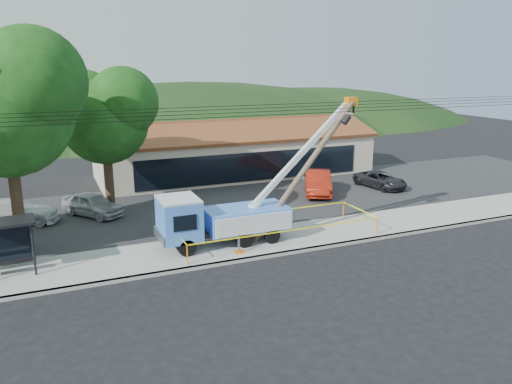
{
  "coord_description": "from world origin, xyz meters",
  "views": [
    {
      "loc": [
        -10.47,
        -18.34,
        9.09
      ],
      "look_at": [
        -0.48,
        5.0,
        2.5
      ],
      "focal_mm": 35.0,
      "sensor_mm": 36.0,
      "label": 1
    }
  ],
  "objects_px": {
    "utility_truck": "(221,217)",
    "car_silver": "(94,217)",
    "leaning_pole": "(309,163)",
    "car_white": "(15,226)",
    "car_red": "(317,195)",
    "bus_shelter": "(4,235)",
    "car_dark": "(380,189)"
  },
  "relations": [
    {
      "from": "car_red",
      "to": "car_white",
      "type": "height_order",
      "value": "car_red"
    },
    {
      "from": "bus_shelter",
      "to": "utility_truck",
      "type": "bearing_deg",
      "value": -4.8
    },
    {
      "from": "utility_truck",
      "to": "car_silver",
      "type": "relative_size",
      "value": 2.61
    },
    {
      "from": "utility_truck",
      "to": "leaning_pole",
      "type": "distance_m",
      "value": 5.36
    },
    {
      "from": "bus_shelter",
      "to": "car_dark",
      "type": "distance_m",
      "value": 25.6
    },
    {
      "from": "car_dark",
      "to": "bus_shelter",
      "type": "bearing_deg",
      "value": -174.49
    },
    {
      "from": "utility_truck",
      "to": "car_silver",
      "type": "xyz_separation_m",
      "value": [
        -5.54,
        7.77,
        -1.55
      ]
    },
    {
      "from": "leaning_pole",
      "to": "car_silver",
      "type": "height_order",
      "value": "leaning_pole"
    },
    {
      "from": "utility_truck",
      "to": "car_red",
      "type": "distance_m",
      "value": 12.02
    },
    {
      "from": "utility_truck",
      "to": "bus_shelter",
      "type": "bearing_deg",
      "value": 178.98
    },
    {
      "from": "leaning_pole",
      "to": "car_red",
      "type": "bearing_deg",
      "value": 56.43
    },
    {
      "from": "bus_shelter",
      "to": "car_dark",
      "type": "relative_size",
      "value": 0.62
    },
    {
      "from": "car_white",
      "to": "car_dark",
      "type": "distance_m",
      "value": 24.74
    },
    {
      "from": "leaning_pole",
      "to": "car_white",
      "type": "distance_m",
      "value": 17.25
    },
    {
      "from": "utility_truck",
      "to": "leaning_pole",
      "type": "relative_size",
      "value": 1.51
    },
    {
      "from": "bus_shelter",
      "to": "car_silver",
      "type": "relative_size",
      "value": 0.63
    },
    {
      "from": "leaning_pole",
      "to": "bus_shelter",
      "type": "relative_size",
      "value": 2.74
    },
    {
      "from": "utility_truck",
      "to": "car_white",
      "type": "relative_size",
      "value": 2.16
    },
    {
      "from": "car_silver",
      "to": "car_dark",
      "type": "xyz_separation_m",
      "value": [
        20.36,
        -1.05,
        0.0
      ]
    },
    {
      "from": "bus_shelter",
      "to": "car_red",
      "type": "bearing_deg",
      "value": 15.53
    },
    {
      "from": "leaning_pole",
      "to": "car_white",
      "type": "height_order",
      "value": "leaning_pole"
    },
    {
      "from": "car_silver",
      "to": "car_red",
      "type": "relative_size",
      "value": 0.83
    },
    {
      "from": "leaning_pole",
      "to": "car_red",
      "type": "height_order",
      "value": "leaning_pole"
    },
    {
      "from": "bus_shelter",
      "to": "car_red",
      "type": "height_order",
      "value": "bus_shelter"
    },
    {
      "from": "leaning_pole",
      "to": "utility_truck",
      "type": "bearing_deg",
      "value": 175.87
    },
    {
      "from": "leaning_pole",
      "to": "car_red",
      "type": "xyz_separation_m",
      "value": [
        4.88,
        7.35,
        -4.0
      ]
    },
    {
      "from": "car_red",
      "to": "bus_shelter",
      "type": "bearing_deg",
      "value": -133.89
    },
    {
      "from": "bus_shelter",
      "to": "car_silver",
      "type": "xyz_separation_m",
      "value": [
        4.31,
        7.6,
        -1.92
      ]
    },
    {
      "from": "car_silver",
      "to": "car_red",
      "type": "height_order",
      "value": "car_red"
    },
    {
      "from": "utility_truck",
      "to": "car_red",
      "type": "xyz_separation_m",
      "value": [
        9.64,
        7.0,
        -1.55
      ]
    },
    {
      "from": "bus_shelter",
      "to": "car_red",
      "type": "distance_m",
      "value": 20.74
    },
    {
      "from": "car_red",
      "to": "car_dark",
      "type": "xyz_separation_m",
      "value": [
        5.18,
        -0.28,
        0.0
      ]
    }
  ]
}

